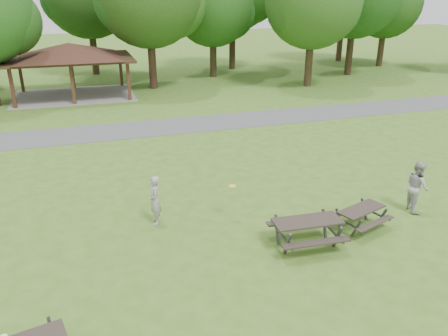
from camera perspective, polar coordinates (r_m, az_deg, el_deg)
ground at (r=12.31m, az=1.40°, el=-12.87°), size 160.00×160.00×0.00m
asphalt_path at (r=24.77m, az=-9.47°, el=5.18°), size 120.00×3.20×0.02m
pavilion at (r=33.75m, az=-19.56°, el=13.97°), size 8.60×7.01×3.76m
tree_row_f at (r=39.76m, az=-1.36°, el=20.21°), size 7.35×7.00×9.55m
tree_row_g at (r=36.08m, az=11.68°, el=20.40°), size 7.77×7.40×10.25m
tree_row_i at (r=48.55m, az=20.53°, el=19.32°), size 7.14×6.80×9.52m
picnic_table_middle at (r=13.16m, az=10.81°, el=-7.50°), size 2.13×1.76×0.87m
picnic_table_far at (r=14.58m, az=17.46°, el=-5.64°), size 1.96×1.75×0.71m
frisbee_in_flight at (r=14.15m, az=1.12°, el=-2.38°), size 0.27×0.27×0.02m
frisbee_thrower at (r=14.25m, az=-9.05°, el=-4.18°), size 0.41×0.60×1.63m
frisbee_catcher at (r=16.26m, az=23.91°, el=-2.21°), size 0.89×1.02×1.79m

